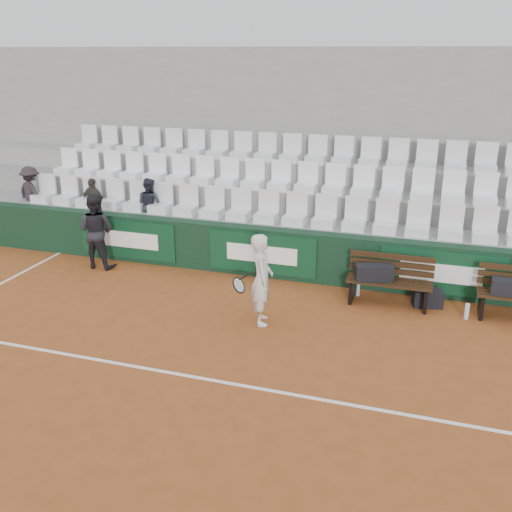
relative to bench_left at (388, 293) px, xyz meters
The scene contains 21 objects.
ground 4.07m from the bench_left, 125.15° to the right, with size 80.00×80.00×0.00m, color brown.
court_baseline 4.07m from the bench_left, 125.15° to the right, with size 18.00×0.06×0.01m, color white.
back_barrier 2.38m from the bench_left, 163.51° to the left, with size 18.00×0.34×1.00m.
grandstand_tier_front 2.69m from the bench_left, 150.82° to the left, with size 18.00×0.95×1.00m, color gray.
grandstand_tier_mid 3.29m from the bench_left, 136.02° to the left, with size 18.00×0.95×1.45m, color gray.
grandstand_tier_back 4.03m from the bench_left, 126.10° to the left, with size 18.00×0.95×1.90m, color #969693.
grandstand_rear_wall 4.90m from the bench_left, 121.39° to the left, with size 18.00×0.30×4.40m, color gray.
seat_row_front 2.82m from the bench_left, 154.19° to the left, with size 11.90×0.44×0.63m, color silver.
seat_row_mid 3.49m from the bench_left, 138.33° to the left, with size 11.90×0.44×0.63m, color white.
seat_row_back 4.31m from the bench_left, 127.64° to the left, with size 11.90×0.44×0.63m, color silver.
bench_left is the anchor object (origin of this frame).
sports_bag_left 0.46m from the bench_left, behind, with size 0.65×0.28×0.28m, color black.
sports_bag_right 1.99m from the bench_left, ahead, with size 0.55×0.26×0.26m, color black.
sports_bag_ground 0.70m from the bench_left, 11.65° to the left, with size 0.51×0.31×0.31m, color black.
water_bottle_near 0.62m from the bench_left, 159.13° to the left, with size 0.07×0.07×0.25m, color #B1C2C9.
water_bottle_far 1.35m from the bench_left, ahead, with size 0.08×0.08×0.28m, color silver.
tennis_player 2.46m from the bench_left, 145.02° to the right, with size 0.77×0.66×1.56m.
ball_kid 6.04m from the bench_left, behind, with size 0.77×0.60×1.59m, color black.
spectator_a 8.60m from the bench_left, behind, with size 0.80×0.46×1.24m, color #271F24.
spectator_b 6.97m from the bench_left, behind, with size 0.63×0.26×1.07m, color #35302B.
spectator_c 5.63m from the bench_left, 167.52° to the left, with size 0.57×0.44×1.17m, color #202430.
Camera 1 is at (2.92, -6.35, 4.33)m, focal length 40.00 mm.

